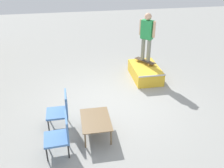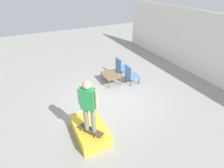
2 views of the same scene
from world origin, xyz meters
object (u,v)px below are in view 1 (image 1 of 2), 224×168
object	(u,v)px
person_skater	(147,34)
patio_chair_left	(61,134)
skate_ramp_box	(145,72)
patio_chair_right	(61,109)
coffee_table	(96,121)
skateboard_on_ramp	(145,61)

from	to	relation	value
person_skater	patio_chair_left	distance (m)	4.52
skate_ramp_box	person_skater	world-z (taller)	person_skater
skate_ramp_box	patio_chair_right	xyz separation A→B (m)	(-2.16, 2.78, 0.27)
coffee_table	person_skater	bearing A→B (deg)	-35.16
skate_ramp_box	patio_chair_right	size ratio (longest dim) A/B	1.61
skate_ramp_box	person_skater	bearing A→B (deg)	-12.66
skate_ramp_box	patio_chair_right	bearing A→B (deg)	127.84
skateboard_on_ramp	patio_chair_left	size ratio (longest dim) A/B	0.86
patio_chair_right	person_skater	bearing A→B (deg)	130.21
patio_chair_left	skate_ramp_box	bearing A→B (deg)	134.94
skate_ramp_box	patio_chair_left	xyz separation A→B (m)	(-3.09, 2.78, 0.27)
coffee_table	patio_chair_right	xyz separation A→B (m)	(0.47, 0.79, 0.10)
patio_chair_right	coffee_table	bearing A→B (deg)	58.68
skateboard_on_ramp	person_skater	bearing A→B (deg)	-78.07
skate_ramp_box	skateboard_on_ramp	distance (m)	0.41
patio_chair_right	patio_chair_left	bearing A→B (deg)	-0.50
skateboard_on_ramp	coffee_table	size ratio (longest dim) A/B	0.80
skateboard_on_ramp	person_skater	xyz separation A→B (m)	(0.00, -0.00, 0.95)
skate_ramp_box	patio_chair_left	size ratio (longest dim) A/B	1.61
patio_chair_left	person_skater	bearing A→B (deg)	136.80
skate_ramp_box	coffee_table	bearing A→B (deg)	142.88
skateboard_on_ramp	patio_chair_right	bearing A→B (deg)	97.63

